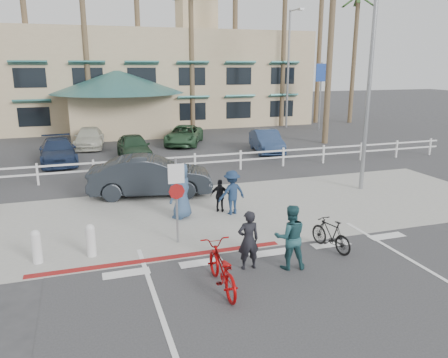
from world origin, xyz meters
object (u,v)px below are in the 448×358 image
object	(u,v)px
sign_post	(177,197)
bike_black	(331,234)
car_white_sedan	(151,176)
bike_red	(221,268)

from	to	relation	value
sign_post	bike_black	bearing A→B (deg)	-24.85
car_white_sedan	bike_black	bearing A→B (deg)	-139.56
sign_post	bike_black	xyz separation A→B (m)	(4.09, -1.90, -0.98)
bike_red	car_white_sedan	size ratio (longest dim) A/B	0.42
bike_black	car_white_sedan	bearing A→B (deg)	-73.01
sign_post	car_white_sedan	distance (m)	5.23
sign_post	bike_black	world-z (taller)	sign_post
bike_black	car_white_sedan	distance (m)	8.17
sign_post	bike_red	distance (m)	3.25
bike_red	bike_black	distance (m)	3.90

